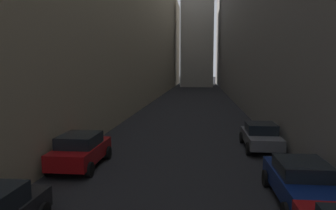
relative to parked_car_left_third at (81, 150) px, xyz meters
The scene contains 6 objects.
ground_plane 29.87m from the parked_car_left_third, 81.52° to the left, with size 264.00×264.00×0.00m, color black.
building_block_left 34.22m from the parked_car_left_third, 104.45° to the left, with size 14.05×108.00×22.68m, color gray.
building_block_right 37.69m from the parked_car_left_third, 61.43° to the left, with size 14.54×108.00×24.55m, color slate.
parked_car_left_third is the anchor object (origin of this frame).
parked_car_right_third 9.33m from the parked_car_left_third, 19.45° to the right, with size 1.91×4.42×1.44m.
parked_car_right_far 9.77m from the parked_car_left_third, 25.75° to the left, with size 1.94×4.12×1.45m.
Camera 1 is at (1.02, 4.64, 4.49)m, focal length 34.37 mm.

